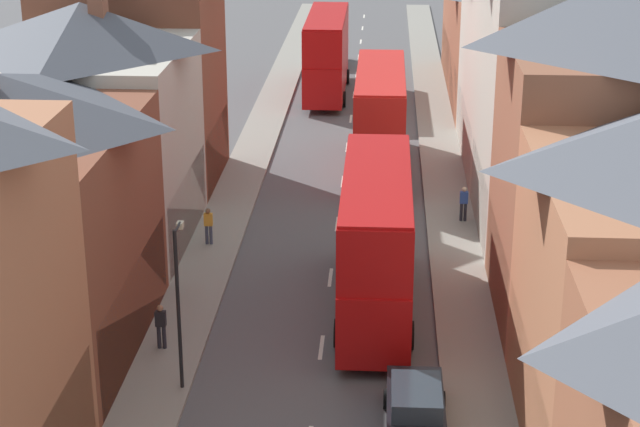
# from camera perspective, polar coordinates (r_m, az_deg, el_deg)

# --- Properties ---
(pavement_left) EXTENTS (2.20, 104.00, 0.14)m
(pavement_left) POSITION_cam_1_polar(r_m,az_deg,el_deg) (56.04, -3.92, 2.53)
(pavement_left) COLOR gray
(pavement_left) RESTS_ON ground
(pavement_right) EXTENTS (2.20, 104.00, 0.14)m
(pavement_right) POSITION_cam_1_polar(r_m,az_deg,el_deg) (55.68, 6.56, 2.32)
(pavement_right) COLOR gray
(pavement_right) RESTS_ON ground
(centre_line_dashes) EXTENTS (0.14, 97.80, 0.01)m
(centre_line_dashes) POSITION_cam_1_polar(r_m,az_deg,el_deg) (53.75, 1.22, 1.72)
(centre_line_dashes) COLOR silver
(centre_line_dashes) RESTS_ON ground
(terrace_row_right) EXTENTS (8.00, 76.88, 13.67)m
(terrace_row_right) POSITION_cam_1_polar(r_m,az_deg,el_deg) (44.22, 14.14, 4.91)
(terrace_row_right) COLOR #ADB2B7
(terrace_row_right) RESTS_ON ground
(double_decker_bus_lead) EXTENTS (2.74, 10.80, 5.30)m
(double_decker_bus_lead) POSITION_cam_1_polar(r_m,az_deg,el_deg) (38.76, 3.00, -1.40)
(double_decker_bus_lead) COLOR #B70F0F
(double_decker_bus_lead) RESTS_ON ground
(double_decker_bus_mid_street) EXTENTS (2.74, 10.80, 5.30)m
(double_decker_bus_mid_street) POSITION_cam_1_polar(r_m,az_deg,el_deg) (70.31, 0.35, 8.56)
(double_decker_bus_mid_street) COLOR #B70F0F
(double_decker_bus_mid_street) RESTS_ON ground
(double_decker_bus_far_approaching) EXTENTS (2.74, 10.80, 5.30)m
(double_decker_bus_far_approaching) POSITION_cam_1_polar(r_m,az_deg,el_deg) (54.65, 3.21, 5.09)
(double_decker_bus_far_approaching) COLOR red
(double_decker_bus_far_approaching) RESTS_ON ground
(car_parked_left_a) EXTENTS (1.90, 4.42, 1.64)m
(car_parked_left_a) POSITION_cam_1_polar(r_m,az_deg,el_deg) (32.05, 5.13, -10.37)
(car_parked_left_a) COLOR black
(car_parked_left_a) RESTS_ON ground
(car_parked_right_a) EXTENTS (1.90, 4.32, 1.69)m
(car_parked_right_a) POSITION_cam_1_polar(r_m,az_deg,el_deg) (79.91, 0.73, 8.55)
(car_parked_right_a) COLOR #B7BABF
(car_parked_right_a) RESTS_ON ground
(pedestrian_mid_left) EXTENTS (0.36, 0.22, 1.61)m
(pedestrian_mid_left) POSITION_cam_1_polar(r_m,az_deg,el_deg) (36.81, -8.48, -5.87)
(pedestrian_mid_left) COLOR #23232D
(pedestrian_mid_left) RESTS_ON pavement_left
(pedestrian_mid_right) EXTENTS (0.36, 0.22, 1.61)m
(pedestrian_mid_right) POSITION_cam_1_polar(r_m,az_deg,el_deg) (45.41, -5.97, -0.57)
(pedestrian_mid_right) COLOR #3D4256
(pedestrian_mid_right) RESTS_ON pavement_left
(pedestrian_far_left) EXTENTS (0.36, 0.22, 1.61)m
(pedestrian_far_left) POSITION_cam_1_polar(r_m,az_deg,el_deg) (48.21, 7.67, 0.61)
(pedestrian_far_left) COLOR #23232D
(pedestrian_far_left) RESTS_ON pavement_right
(street_lamp) EXTENTS (0.20, 1.12, 5.50)m
(street_lamp) POSITION_cam_1_polar(r_m,az_deg,el_deg) (33.47, -7.55, -4.40)
(street_lamp) COLOR black
(street_lamp) RESTS_ON ground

